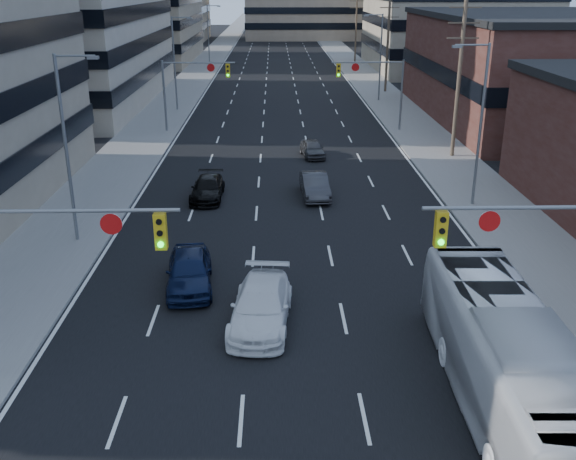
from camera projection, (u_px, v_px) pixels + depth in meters
The scene contains 25 objects.
road_surface at pixel (278, 44), 134.41m from camera, with size 18.00×300.00×0.02m, color black.
sidewalk_left at pixel (223, 44), 134.16m from camera, with size 5.00×300.00×0.15m, color slate.
sidewalk_right at pixel (332, 44), 134.62m from camera, with size 5.00×300.00×0.15m, color slate.
office_left_far at pixel (129, 10), 103.08m from camera, with size 20.00×30.00×16.00m, color gray.
storefront_right_mid at pixel (545, 70), 58.62m from camera, with size 20.00×30.00×9.00m, color #472119.
office_right_far at pixel (451, 20), 93.20m from camera, with size 22.00×28.00×14.00m, color gray.
bg_block_right at pixel (432, 14), 132.89m from camera, with size 22.00×22.00×12.00m, color gray.
signal_near_left at pixel (48, 258), 18.87m from camera, with size 6.59×0.33×6.00m.
signal_near_right at pixel (550, 254), 19.16m from camera, with size 6.59×0.33×6.00m.
signal_far_left at pixel (191, 81), 53.40m from camera, with size 6.09×0.33×6.00m.
signal_far_right at pixel (375, 81), 53.70m from camera, with size 6.09×0.33×6.00m.
utility_pole_block at pixel (459, 77), 44.87m from camera, with size 2.20×0.28×11.00m.
utility_pole_midblock at pixel (388, 41), 72.86m from camera, with size 2.20×0.28×11.00m.
utility_pole_distant at pixel (356, 25), 100.86m from camera, with size 2.20×0.28×11.00m.
streetlight_left_near at pixel (69, 141), 29.75m from camera, with size 2.03×0.22×9.00m.
streetlight_left_mid at pixel (176, 59), 62.41m from camera, with size 2.03×0.22×9.00m.
streetlight_left_far at pixel (209, 33), 95.07m from camera, with size 2.03×0.22×9.00m.
streetlight_right_near at pixel (479, 118), 34.83m from camera, with size 2.03×0.22×9.00m.
streetlight_right_far at pixel (379, 53), 67.49m from camera, with size 2.03×0.22×9.00m.
white_van at pixel (261, 306), 23.69m from camera, with size 2.10×5.18×1.50m, color white.
transit_bus at pixel (508, 360), 18.72m from camera, with size 2.70×11.54×3.21m, color silver.
sedan_blue at pixel (189, 270), 26.55m from camera, with size 1.84×4.58×1.56m, color #0C1633.
sedan_grey_center at pixel (315, 186), 37.99m from camera, with size 1.49×4.26×1.40m, color #333235.
sedan_black_far at pixel (207, 189), 37.66m from camera, with size 1.78×4.38×1.27m, color black.
sedan_grey_right at pixel (312, 148), 46.90m from camera, with size 1.47×3.64×1.24m, color #38383B.
Camera 1 is at (-0.76, -9.46, 11.88)m, focal length 40.00 mm.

